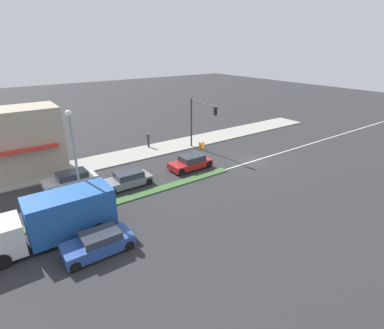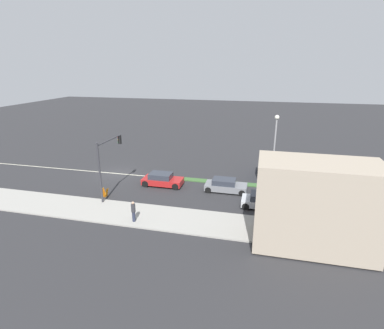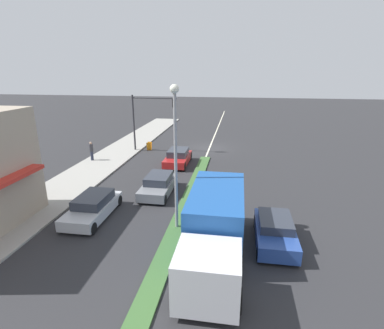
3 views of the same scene
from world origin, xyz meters
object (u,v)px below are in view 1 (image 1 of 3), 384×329
at_px(warning_aframe_sign, 202,146).
at_px(delivery_truck, 56,218).
at_px(pedestrian, 148,139).
at_px(suv_grey, 127,179).
at_px(hatchback_red, 191,162).
at_px(coupe_blue, 99,243).
at_px(street_lamp, 74,150).
at_px(sedan_silver, 71,180).
at_px(traffic_signal_main, 199,117).

height_order(warning_aframe_sign, delivery_truck, delivery_truck).
height_order(pedestrian, suv_grey, pedestrian).
xyz_separation_m(pedestrian, hatchback_red, (-8.00, -0.35, -0.38)).
xyz_separation_m(warning_aframe_sign, coupe_blue, (-11.19, 16.12, 0.20)).
relative_size(pedestrian, suv_grey, 0.42).
bearing_deg(coupe_blue, delivery_truck, 29.12).
bearing_deg(street_lamp, warning_aframe_sign, -68.24).
relative_size(street_lamp, sedan_silver, 1.70).
height_order(suv_grey, hatchback_red, hatchback_red).
xyz_separation_m(traffic_signal_main, suv_grey, (-3.92, 10.56, -3.28)).
distance_m(pedestrian, sedan_silver, 11.48).
distance_m(traffic_signal_main, street_lamp, 16.25).
distance_m(traffic_signal_main, coupe_blue, 19.48).
height_order(delivery_truck, sedan_silver, delivery_truck).
height_order(delivery_truck, coupe_blue, delivery_truck).
relative_size(street_lamp, suv_grey, 1.79).
xyz_separation_m(sedan_silver, suv_grey, (-2.80, -3.93, -0.00)).
bearing_deg(sedan_silver, street_lamp, 173.97).
relative_size(suv_grey, hatchback_red, 0.99).
bearing_deg(traffic_signal_main, warning_aframe_sign, -82.63).
xyz_separation_m(coupe_blue, suv_grey, (7.20, -5.09, -0.01)).
bearing_deg(suv_grey, sedan_silver, 54.54).
distance_m(sedan_silver, coupe_blue, 10.07).
relative_size(pedestrian, hatchback_red, 0.41).
xyz_separation_m(warning_aframe_sign, hatchback_red, (-3.99, 4.40, 0.22)).
xyz_separation_m(traffic_signal_main, delivery_truck, (-8.32, 17.21, -2.43)).
relative_size(traffic_signal_main, sedan_silver, 1.29).
bearing_deg(traffic_signal_main, delivery_truck, 115.81).
distance_m(traffic_signal_main, suv_grey, 11.74).
relative_size(pedestrian, sedan_silver, 0.40).
height_order(traffic_signal_main, delivery_truck, traffic_signal_main).
height_order(sedan_silver, coupe_blue, coupe_blue).
relative_size(warning_aframe_sign, hatchback_red, 0.20).
bearing_deg(coupe_blue, suv_grey, -35.25).
distance_m(suv_grey, hatchback_red, 6.64).
bearing_deg(pedestrian, coupe_blue, 143.19).
bearing_deg(suv_grey, coupe_blue, 144.75).
bearing_deg(warning_aframe_sign, suv_grey, 109.86).
xyz_separation_m(traffic_signal_main, pedestrian, (4.08, 4.27, -2.87)).
xyz_separation_m(street_lamp, warning_aframe_sign, (6.19, -15.50, -4.35)).
bearing_deg(sedan_silver, warning_aframe_sign, -85.47).
height_order(pedestrian, warning_aframe_sign, pedestrian).
distance_m(street_lamp, warning_aframe_sign, 17.24).
bearing_deg(coupe_blue, warning_aframe_sign, -55.25).
bearing_deg(traffic_signal_main, pedestrian, 46.32).
bearing_deg(delivery_truck, coupe_blue, -150.88).
distance_m(sedan_silver, suv_grey, 4.83).
xyz_separation_m(traffic_signal_main, sedan_silver, (-1.12, 14.49, -3.28)).
xyz_separation_m(sedan_silver, hatchback_red, (-2.80, -10.57, 0.03)).
height_order(sedan_silver, hatchback_red, hatchback_red).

